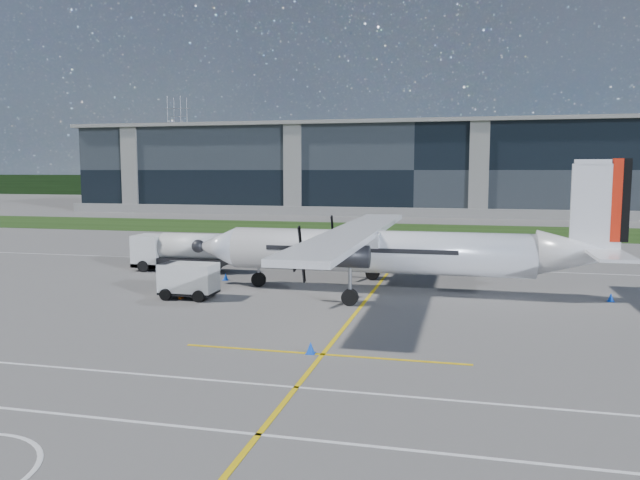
{
  "coord_description": "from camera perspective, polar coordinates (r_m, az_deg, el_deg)",
  "views": [
    {
      "loc": [
        8.69,
        -30.17,
        7.52
      ],
      "look_at": [
        0.01,
        6.01,
        3.33
      ],
      "focal_mm": 35.0,
      "sensor_mm": 36.0,
      "label": 1
    }
  ],
  "objects": [
    {
      "name": "ground",
      "position": [
        71.1,
        6.4,
        0.32
      ],
      "size": [
        400.0,
        400.0,
        0.0
      ],
      "primitive_type": "plane",
      "color": "#5B5956",
      "rests_on": "ground"
    },
    {
      "name": "grass_strip",
      "position": [
        79.01,
        7.12,
        0.93
      ],
      "size": [
        400.0,
        18.0,
        0.04
      ],
      "primitive_type": "cube",
      "color": "#18330E",
      "rests_on": "ground"
    },
    {
      "name": "terminal_building",
      "position": [
        110.51,
        9.04,
        6.34
      ],
      "size": [
        120.0,
        20.0,
        15.0
      ],
      "primitive_type": "cube",
      "color": "black",
      "rests_on": "ground"
    },
    {
      "name": "tree_line",
      "position": [
        170.45,
        10.6,
        4.8
      ],
      "size": [
        400.0,
        6.0,
        6.0
      ],
      "primitive_type": "cube",
      "color": "black",
      "rests_on": "ground"
    },
    {
      "name": "pylon_west",
      "position": [
        200.95,
        -12.85,
        8.4
      ],
      "size": [
        9.0,
        4.6,
        30.0
      ],
      "primitive_type": null,
      "color": "gray",
      "rests_on": "ground"
    },
    {
      "name": "yellow_taxiway_centerline",
      "position": [
        41.26,
        5.35,
        -4.1
      ],
      "size": [
        0.2,
        70.0,
        0.01
      ],
      "primitive_type": "cube",
      "color": "yellow",
      "rests_on": "ground"
    },
    {
      "name": "white_lane_line",
      "position": [
        19.83,
        -14.2,
        -16.05
      ],
      "size": [
        90.0,
        0.15,
        0.01
      ],
      "primitive_type": "cube",
      "color": "white",
      "rests_on": "ground"
    },
    {
      "name": "turboprop_aircraft",
      "position": [
        38.15,
        6.82,
        1.2
      ],
      "size": [
        26.23,
        27.2,
        8.16
      ],
      "primitive_type": null,
      "color": "white",
      "rests_on": "ground"
    },
    {
      "name": "fuel_tanker_truck",
      "position": [
        47.86,
        -13.17,
        -1.06
      ],
      "size": [
        7.59,
        2.47,
        2.85
      ],
      "primitive_type": null,
      "color": "silver",
      "rests_on": "ground"
    },
    {
      "name": "baggage_tug",
      "position": [
        37.53,
        -11.91,
        -3.67
      ],
      "size": [
        3.44,
        2.07,
        2.07
      ],
      "primitive_type": null,
      "color": "silver",
      "rests_on": "ground"
    },
    {
      "name": "ground_crew_person",
      "position": [
        37.43,
        -12.62,
        -3.82
      ],
      "size": [
        0.6,
        0.82,
        1.93
      ],
      "primitive_type": "imported",
      "rotation": [
        0.0,
        0.0,
        1.63
      ],
      "color": "#F25907",
      "rests_on": "ground"
    },
    {
      "name": "safety_cone_nose_stbd",
      "position": [
        43.2,
        -8.62,
        -3.34
      ],
      "size": [
        0.36,
        0.36,
        0.5
      ],
      "primitive_type": "cone",
      "color": "blue",
      "rests_on": "ground"
    },
    {
      "name": "safety_cone_tail",
      "position": [
        39.62,
        25.05,
        -4.76
      ],
      "size": [
        0.36,
        0.36,
        0.5
      ],
      "primitive_type": "cone",
      "color": "blue",
      "rests_on": "ground"
    },
    {
      "name": "safety_cone_nose_port",
      "position": [
        40.83,
        -11.09,
        -3.95
      ],
      "size": [
        0.36,
        0.36,
        0.5
      ],
      "primitive_type": "cone",
      "color": "blue",
      "rests_on": "ground"
    },
    {
      "name": "safety_cone_portwing",
      "position": [
        26.0,
        -0.87,
        -9.82
      ],
      "size": [
        0.36,
        0.36,
        0.5
      ],
      "primitive_type": "cone",
      "color": "blue",
      "rests_on": "ground"
    },
    {
      "name": "safety_cone_stbdwing",
      "position": [
        51.74,
        6.31,
        -1.69
      ],
      "size": [
        0.36,
        0.36,
        0.5
      ],
      "primitive_type": "cone",
      "color": "blue",
      "rests_on": "ground"
    }
  ]
}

